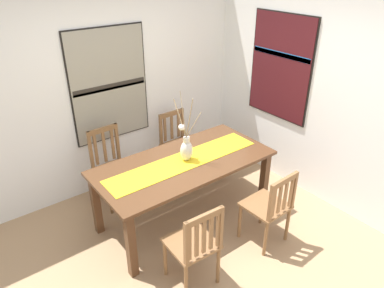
# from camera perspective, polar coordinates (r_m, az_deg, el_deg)

# --- Properties ---
(ground_plane) EXTENTS (6.40, 6.40, 0.03)m
(ground_plane) POSITION_cam_1_polar(r_m,az_deg,el_deg) (3.93, 1.85, -17.26)
(ground_plane) COLOR #A37F5B
(wall_back) EXTENTS (6.40, 0.12, 2.70)m
(wall_back) POSITION_cam_1_polar(r_m,az_deg,el_deg) (4.59, -12.82, 9.17)
(wall_back) COLOR white
(wall_back) RESTS_ON ground_plane
(wall_side) EXTENTS (0.12, 6.40, 2.70)m
(wall_side) POSITION_cam_1_polar(r_m,az_deg,el_deg) (4.45, 21.27, 7.33)
(wall_side) COLOR white
(wall_side) RESTS_ON ground_plane
(dining_table) EXTENTS (1.97, 0.94, 0.77)m
(dining_table) POSITION_cam_1_polar(r_m,az_deg,el_deg) (3.97, -1.26, -4.06)
(dining_table) COLOR #51331E
(dining_table) RESTS_ON ground_plane
(table_runner) EXTENTS (1.81, 0.36, 0.01)m
(table_runner) POSITION_cam_1_polar(r_m,az_deg,el_deg) (3.92, -1.28, -2.72)
(table_runner) COLOR gold
(table_runner) RESTS_ON dining_table
(centerpiece_vase) EXTENTS (0.23, 0.30, 0.76)m
(centerpiece_vase) POSITION_cam_1_polar(r_m,az_deg,el_deg) (3.86, -0.93, -0.59)
(centerpiece_vase) COLOR silver
(centerpiece_vase) RESTS_ON dining_table
(chair_0) EXTENTS (0.44, 0.44, 0.88)m
(chair_0) POSITION_cam_1_polar(r_m,az_deg,el_deg) (3.85, 12.30, -9.62)
(chair_0) COLOR brown
(chair_0) RESTS_ON ground_plane
(chair_1) EXTENTS (0.44, 0.44, 0.90)m
(chair_1) POSITION_cam_1_polar(r_m,az_deg,el_deg) (3.33, 0.50, -15.64)
(chair_1) COLOR brown
(chair_1) RESTS_ON ground_plane
(chair_2) EXTENTS (0.43, 0.43, 0.90)m
(chair_2) POSITION_cam_1_polar(r_m,az_deg,el_deg) (4.94, -2.27, 0.09)
(chair_2) COLOR brown
(chair_2) RESTS_ON ground_plane
(chair_3) EXTENTS (0.44, 0.44, 0.96)m
(chair_3) POSITION_cam_1_polar(r_m,az_deg,el_deg) (4.50, -12.69, -3.41)
(chair_3) COLOR brown
(chair_3) RESTS_ON ground_plane
(painting_on_back_wall) EXTENTS (0.99, 0.05, 1.39)m
(painting_on_back_wall) POSITION_cam_1_polar(r_m,az_deg,el_deg) (4.51, -13.02, 9.10)
(painting_on_back_wall) COLOR black
(painting_on_side_wall) EXTENTS (0.05, 0.94, 1.32)m
(painting_on_side_wall) POSITION_cam_1_polar(r_m,az_deg,el_deg) (4.73, 13.90, 11.79)
(painting_on_side_wall) COLOR black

